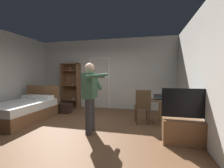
% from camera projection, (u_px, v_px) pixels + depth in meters
% --- Properties ---
extents(ground_plane, '(6.32, 6.32, 0.00)m').
position_uv_depth(ground_plane, '(75.00, 130.00, 3.84)').
color(ground_plane, brown).
extents(wall_back, '(5.98, 0.12, 2.88)m').
position_uv_depth(wall_back, '(105.00, 74.00, 6.41)').
color(wall_back, beige).
rests_on(wall_back, ground_plane).
extents(wall_right, '(0.12, 5.59, 2.88)m').
position_uv_depth(wall_right, '(206.00, 73.00, 3.07)').
color(wall_right, beige).
rests_on(wall_right, ground_plane).
extents(doorway_frame, '(0.93, 0.08, 2.13)m').
position_uv_depth(doorway_frame, '(100.00, 79.00, 6.39)').
color(doorway_frame, white).
rests_on(doorway_frame, ground_plane).
extents(bed, '(1.32, 2.01, 1.02)m').
position_uv_depth(bed, '(24.00, 110.00, 4.73)').
color(bed, brown).
rests_on(bed, ground_plane).
extents(bookshelf, '(0.80, 0.32, 1.89)m').
position_uv_depth(bookshelf, '(71.00, 84.00, 6.56)').
color(bookshelf, brown).
rests_on(bookshelf, ground_plane).
extents(tv_flatscreen, '(1.01, 0.40, 1.14)m').
position_uv_depth(tv_flatscreen, '(187.00, 128.00, 3.07)').
color(tv_flatscreen, brown).
rests_on(tv_flatscreen, ground_plane).
extents(side_table, '(0.63, 0.63, 0.70)m').
position_uv_depth(side_table, '(160.00, 107.00, 4.34)').
color(side_table, brown).
rests_on(side_table, ground_plane).
extents(laptop, '(0.33, 0.33, 0.16)m').
position_uv_depth(laptop, '(159.00, 98.00, 4.29)').
color(laptop, black).
rests_on(laptop, side_table).
extents(bottle_on_table, '(0.06, 0.06, 0.27)m').
position_uv_depth(bottle_on_table, '(166.00, 96.00, 4.21)').
color(bottle_on_table, '#28371B').
rests_on(bottle_on_table, side_table).
extents(wooden_chair, '(0.50, 0.50, 0.99)m').
position_uv_depth(wooden_chair, '(143.00, 105.00, 4.31)').
color(wooden_chair, '#4C331E').
rests_on(wooden_chair, ground_plane).
extents(person_blue_shirt, '(0.71, 0.60, 1.69)m').
position_uv_depth(person_blue_shirt, '(90.00, 92.00, 3.64)').
color(person_blue_shirt, '#333338').
rests_on(person_blue_shirt, ground_plane).
extents(suitcase_dark, '(0.52, 0.38, 0.34)m').
position_uv_depth(suitcase_dark, '(64.00, 108.00, 5.62)').
color(suitcase_dark, black).
rests_on(suitcase_dark, ground_plane).
extents(suitcase_small, '(0.54, 0.38, 0.34)m').
position_uv_depth(suitcase_small, '(59.00, 107.00, 5.83)').
color(suitcase_small, '#1E2D38').
rests_on(suitcase_small, ground_plane).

